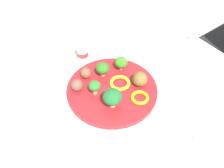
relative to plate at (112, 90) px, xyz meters
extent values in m
plane|color=silver|center=(0.00, 0.00, -0.01)|extent=(4.00, 4.00, 0.00)
cylinder|color=red|center=(0.00, 0.00, 0.00)|extent=(0.28, 0.28, 0.02)
cylinder|color=#A2CF66|center=(-0.03, 0.09, 0.01)|extent=(0.01, 0.01, 0.01)
ellipsoid|color=#367F1F|center=(-0.03, 0.09, 0.04)|extent=(0.04, 0.04, 0.03)
cylinder|color=#90CC6F|center=(-0.03, -0.05, 0.02)|extent=(0.01, 0.01, 0.02)
ellipsoid|color=#2C712B|center=(-0.03, -0.05, 0.04)|extent=(0.04, 0.04, 0.03)
cylinder|color=#A8BA7B|center=(0.04, -0.05, 0.02)|extent=(0.02, 0.02, 0.02)
ellipsoid|color=#1E612C|center=(0.04, -0.05, 0.05)|extent=(0.05, 0.05, 0.04)
cylinder|color=#AAC566|center=(-0.06, 0.03, 0.01)|extent=(0.01, 0.01, 0.01)
ellipsoid|color=#2C6920|center=(-0.06, 0.03, 0.04)|extent=(0.04, 0.04, 0.03)
sphere|color=brown|center=(0.06, 0.07, 0.03)|extent=(0.05, 0.05, 0.05)
sphere|color=brown|center=(-0.08, -0.07, 0.03)|extent=(0.04, 0.04, 0.04)
sphere|color=brown|center=(-0.10, -0.01, 0.03)|extent=(0.04, 0.04, 0.04)
torus|color=yellow|center=(0.01, 0.03, 0.01)|extent=(0.09, 0.09, 0.01)
torus|color=yellow|center=(0.09, 0.02, 0.01)|extent=(0.07, 0.07, 0.01)
cube|color=white|center=(0.24, 0.00, -0.01)|extent=(0.18, 0.14, 0.01)
cube|color=silver|center=(0.23, 0.02, 0.00)|extent=(0.09, 0.02, 0.01)
cube|color=silver|center=(0.29, 0.01, 0.00)|extent=(0.03, 0.02, 0.01)
cube|color=white|center=(0.22, -0.02, 0.00)|extent=(0.09, 0.02, 0.01)
cube|color=silver|center=(0.29, -0.03, 0.00)|extent=(0.06, 0.02, 0.01)
cylinder|color=white|center=(-0.18, 0.06, 0.02)|extent=(0.04, 0.04, 0.06)
cylinder|color=red|center=(-0.18, 0.06, 0.02)|extent=(0.04, 0.04, 0.02)
cylinder|color=silver|center=(-0.18, 0.06, 0.06)|extent=(0.03, 0.03, 0.01)
camera|label=1|loc=(0.34, -0.42, 0.61)|focal=42.25mm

